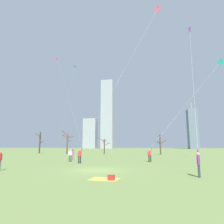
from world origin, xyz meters
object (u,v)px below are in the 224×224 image
object	(u,v)px
bystander_watching_nearby	(70,155)
picnic_spot	(108,178)
kite_flyer_midfield_center_purple	(196,129)
bystander_far_off_by_trees	(0,160)
distant_kite_high_overhead_green	(72,81)
distant_kite_drifting_right_red	(61,73)
bare_tree_far_right_edge	(40,142)
bystander_strolling_midfield	(73,154)
kite_flyer_midfield_left_pink	(95,127)
bare_tree_leftmost	(67,142)
kite_flyer_foreground_right_teal	(161,140)
bare_tree_left_of_center	(104,145)
bare_tree_center	(160,144)

from	to	relation	value
bystander_watching_nearby	picnic_spot	size ratio (longest dim) A/B	0.86
kite_flyer_midfield_center_purple	bystander_far_off_by_trees	xyz separation A→B (m)	(-15.95, -1.56, -2.45)
bystander_watching_nearby	picnic_spot	world-z (taller)	bystander_watching_nearby
distant_kite_high_overhead_green	distant_kite_drifting_right_red	distance (m)	4.61
bare_tree_far_right_edge	bystander_far_off_by_trees	bearing A→B (deg)	-61.74
bystander_watching_nearby	distant_kite_drifting_right_red	size ratio (longest dim) A/B	0.07
bystander_watching_nearby	distant_kite_high_overhead_green	xyz separation A→B (m)	(-5.74, 12.10, 14.63)
kite_flyer_midfield_center_purple	distant_kite_high_overhead_green	world-z (taller)	distant_kite_high_overhead_green
distant_kite_high_overhead_green	bystander_strolling_midfield	bearing A→B (deg)	-62.44
kite_flyer_midfield_center_purple	kite_flyer_midfield_left_pink	bearing A→B (deg)	145.72
kite_flyer_midfield_center_purple	bystander_strolling_midfield	world-z (taller)	kite_flyer_midfield_center_purple
distant_kite_high_overhead_green	picnic_spot	size ratio (longest dim) A/B	10.00
bystander_strolling_midfield	bare_tree_leftmost	distance (m)	22.99
kite_flyer_foreground_right_teal	distant_kite_high_overhead_green	size ratio (longest dim) A/B	0.79
distant_kite_drifting_right_red	bare_tree_leftmost	distance (m)	17.96
kite_flyer_midfield_left_pink	distant_kite_high_overhead_green	xyz separation A→B (m)	(-9.54, 13.67, 11.24)
bare_tree_left_of_center	bystander_watching_nearby	bearing A→B (deg)	-85.64
bystander_far_off_by_trees	kite_flyer_midfield_left_pink	bearing A→B (deg)	57.34
distant_kite_high_overhead_green	distant_kite_drifting_right_red	bearing A→B (deg)	153.61
bystander_far_off_by_trees	bare_tree_leftmost	world-z (taller)	bare_tree_leftmost
bare_tree_far_right_edge	bare_tree_left_of_center	xyz separation A→B (m)	(19.53, -1.59, -1.02)
kite_flyer_foreground_right_teal	bystander_strolling_midfield	xyz separation A→B (m)	(-12.66, 0.24, -1.93)
bystander_watching_nearby	bare_tree_center	size ratio (longest dim) A/B	0.34
picnic_spot	bare_tree_leftmost	distance (m)	40.74
bystander_strolling_midfield	distant_kite_drifting_right_red	xyz separation A→B (m)	(-8.26, 11.01, 17.27)
kite_flyer_midfield_center_purple	picnic_spot	world-z (taller)	kite_flyer_midfield_center_purple
kite_flyer_midfield_left_pink	bare_tree_leftmost	xyz separation A→B (m)	(-15.22, 24.67, -1.31)
kite_flyer_midfield_left_pink	distant_kite_drifting_right_red	world-z (taller)	distant_kite_drifting_right_red
kite_flyer_foreground_right_teal	kite_flyer_midfield_left_pink	bearing A→B (deg)	-152.81
kite_flyer_midfield_left_pink	bystander_far_off_by_trees	size ratio (longest dim) A/B	12.85
bystander_strolling_midfield	bare_tree_leftmost	xyz separation A→B (m)	(-10.55, 20.32, 2.08)
kite_flyer_midfield_left_pink	kite_flyer_midfield_center_purple	world-z (taller)	kite_flyer_midfield_left_pink
kite_flyer_midfield_left_pink	distant_kite_drifting_right_red	size ratio (longest dim) A/B	0.94
bystander_strolling_midfield	distant_kite_high_overhead_green	distance (m)	18.02
bystander_watching_nearby	bystander_far_off_by_trees	bearing A→B (deg)	-99.71
kite_flyer_foreground_right_teal	picnic_spot	distance (m)	15.68
kite_flyer_midfield_left_pink	bare_tree_leftmost	size ratio (longest dim) A/B	3.37
kite_flyer_midfield_left_pink	kite_flyer_midfield_center_purple	size ratio (longest dim) A/B	1.18
bare_tree_leftmost	kite_flyer_midfield_center_purple	bearing A→B (deg)	-51.11
bystander_strolling_midfield	bystander_far_off_by_trees	xyz separation A→B (m)	(-0.88, -12.99, 0.00)
kite_flyer_midfield_center_purple	bare_tree_far_right_edge	distance (m)	49.96
kite_flyer_foreground_right_teal	kite_flyer_midfield_center_purple	xyz separation A→B (m)	(2.42, -11.19, 0.52)
bystander_far_off_by_trees	distant_kite_drifting_right_red	size ratio (longest dim) A/B	0.07
distant_kite_drifting_right_red	bare_tree_far_right_edge	world-z (taller)	distant_kite_drifting_right_red
bare_tree_left_of_center	bare_tree_leftmost	world-z (taller)	bare_tree_leftmost
kite_flyer_midfield_left_pink	bystander_far_off_by_trees	bearing A→B (deg)	-122.66
distant_kite_drifting_right_red	bare_tree_center	distance (m)	28.70
bystander_strolling_midfield	bare_tree_far_right_edge	world-z (taller)	bare_tree_far_right_edge
distant_kite_drifting_right_red	picnic_spot	distance (m)	36.29
kite_flyer_midfield_center_purple	bare_tree_left_of_center	xyz separation A→B (m)	(-16.09, 33.44, -1.16)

